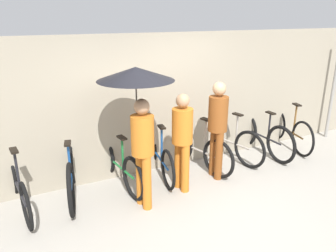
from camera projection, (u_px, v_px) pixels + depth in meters
name	position (u px, v px, depth m)	size (l,w,h in m)	color
ground_plane	(206.00, 219.00, 4.47)	(30.00, 30.00, 0.00)	#9E998E
back_wall	(151.00, 105.00, 5.60)	(13.94, 0.12, 2.38)	gray
parked_bicycle_1	(18.00, 187.00, 4.61)	(0.44, 1.72, 0.99)	black
parked_bicycle_2	(72.00, 173.00, 4.93)	(0.53, 1.70, 1.06)	black
parked_bicycle_3	(118.00, 165.00, 5.27)	(0.44, 1.72, 1.06)	black
parked_bicycle_4	(159.00, 156.00, 5.64)	(0.45, 1.67, 0.97)	black
parked_bicycle_5	(198.00, 149.00, 5.88)	(0.55, 1.65, 0.98)	black
parked_bicycle_6	(229.00, 140.00, 6.27)	(0.50, 1.69, 1.11)	black
parked_bicycle_7	(261.00, 135.00, 6.51)	(0.44, 1.77, 1.08)	black
parked_bicycle_8	(288.00, 130.00, 6.84)	(0.57, 1.66, 1.00)	black
pedestrian_leading	(138.00, 98.00, 4.36)	(1.04, 1.04, 2.01)	#C66B1E
pedestrian_center	(182.00, 136.00, 4.97)	(0.32, 0.32, 1.56)	#C66B1E
pedestrian_trailing	(218.00, 123.00, 5.35)	(0.32, 0.32, 1.65)	brown
awning_pole	(333.00, 90.00, 7.16)	(0.07, 0.07, 2.20)	gray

